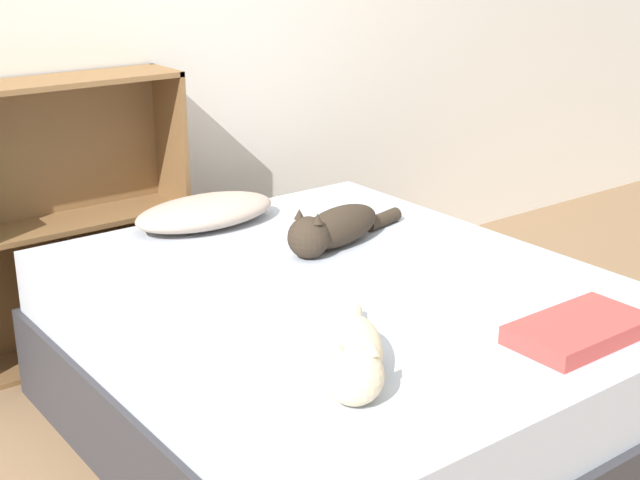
% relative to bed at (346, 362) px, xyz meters
% --- Properties ---
extents(ground_plane, '(8.00, 8.00, 0.00)m').
position_rel_bed_xyz_m(ground_plane, '(0.00, 0.00, -0.27)').
color(ground_plane, '#846647').
extents(wall_back, '(8.00, 0.06, 2.50)m').
position_rel_bed_xyz_m(wall_back, '(0.00, 1.28, 0.98)').
color(wall_back, silver).
rests_on(wall_back, ground_plane).
extents(bed, '(1.50, 1.85, 0.54)m').
position_rel_bed_xyz_m(bed, '(0.00, 0.00, 0.00)').
color(bed, '#333338').
rests_on(bed, ground_plane).
extents(pillow, '(0.55, 0.30, 0.11)m').
position_rel_bed_xyz_m(pillow, '(-0.07, 0.75, 0.33)').
color(pillow, '#B29E8E').
rests_on(pillow, bed).
extents(cat_light, '(0.38, 0.45, 0.16)m').
position_rel_bed_xyz_m(cat_light, '(-0.38, -0.50, 0.34)').
color(cat_light, beige).
rests_on(cat_light, bed).
extents(cat_dark, '(0.57, 0.23, 0.16)m').
position_rel_bed_xyz_m(cat_dark, '(0.16, 0.28, 0.34)').
color(cat_dark, '#33281E').
rests_on(cat_dark, bed).
extents(bookshelf, '(0.99, 0.26, 1.07)m').
position_rel_bed_xyz_m(bookshelf, '(-0.53, 1.15, 0.28)').
color(bookshelf, brown).
rests_on(bookshelf, ground_plane).
extents(blanket_fold, '(0.39, 0.22, 0.05)m').
position_rel_bed_xyz_m(blanket_fold, '(0.25, -0.68, 0.30)').
color(blanket_fold, '#B2423D').
rests_on(blanket_fold, bed).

